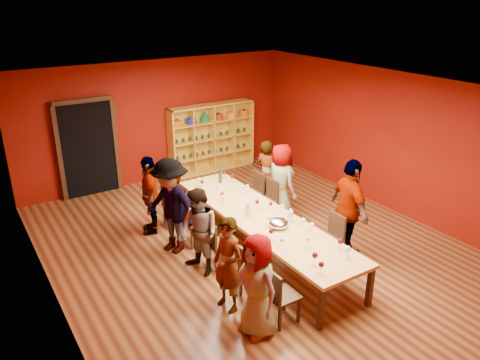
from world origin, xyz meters
The scene contains 46 objects.
room_shell centered at (0.00, 0.00, 1.50)m, with size 7.10×9.10×3.04m.
tasting_table centered at (0.00, 0.00, 0.70)m, with size 1.10×4.50×0.75m.
doorway centered at (-1.80, 4.43, 1.12)m, with size 1.40×0.17×2.30m.
shelving_unit centered at (1.40, 4.32, 0.98)m, with size 2.40×0.40×1.80m.
chair_person_left_0 centered at (-0.91, -1.72, 0.50)m, with size 0.42×0.42×0.89m.
person_left_0 centered at (-1.28, -1.72, 0.77)m, with size 0.75×0.41×1.53m, color #4D4D52.
chair_person_left_1 centered at (-0.91, -1.04, 0.50)m, with size 0.42×0.42×0.89m.
person_left_1 centered at (-1.34, -1.04, 0.75)m, with size 0.55×0.40×1.50m, color #C0818A.
chair_person_left_2 centered at (-0.91, 0.05, 0.50)m, with size 0.42×0.42×0.89m.
person_left_2 centered at (-1.23, 0.05, 0.76)m, with size 0.74×0.41×1.53m, color #151A3A.
chair_person_left_3 centered at (-0.91, 0.97, 0.50)m, with size 0.42×0.42×0.89m.
person_left_3 centered at (-1.32, 0.97, 0.90)m, with size 1.17×0.48×1.81m, color silver.
chair_person_left_4 centered at (-0.91, 1.88, 0.50)m, with size 0.42×0.42×0.89m.
person_left_4 centered at (-1.35, 1.88, 0.80)m, with size 0.93×0.43×1.60m, color pink.
chair_person_right_1 centered at (0.91, -0.86, 0.50)m, with size 0.42×0.42×0.89m.
person_right_1 centered at (1.29, -0.86, 0.92)m, with size 1.08×0.49×1.84m, color #5E8DC1.
chair_person_right_3 centered at (0.91, 1.05, 0.50)m, with size 0.42×0.42×0.89m.
person_right_3 centered at (1.23, 1.05, 0.80)m, with size 0.79×0.43×1.61m, color #161D3D.
chair_person_right_4 centered at (0.91, 1.56, 0.50)m, with size 0.42×0.42×0.89m.
person_right_4 centered at (1.23, 1.56, 0.78)m, with size 0.57×0.42×1.56m, color silver.
wine_glass_0 centered at (-0.27, 1.72, 0.88)m, with size 0.07×0.07×0.18m.
wine_glass_1 centered at (-0.30, 1.83, 0.89)m, with size 0.08×0.08×0.19m.
wine_glass_2 centered at (-0.08, -0.36, 0.90)m, with size 0.08×0.08×0.20m.
wine_glass_3 centered at (0.37, 1.92, 0.88)m, with size 0.07×0.07×0.18m.
wine_glass_4 centered at (0.28, 0.11, 0.88)m, with size 0.07×0.07×0.18m.
wine_glass_5 centered at (-0.13, 1.32, 0.88)m, with size 0.07×0.07×0.19m.
wine_glass_6 centered at (0.37, 1.61, 0.89)m, with size 0.08×0.08×0.20m.
wine_glass_7 centered at (-0.02, -1.28, 0.89)m, with size 0.08×0.08×0.20m.
wine_glass_8 centered at (0.10, 0.29, 0.89)m, with size 0.08×0.08×0.20m.
wine_glass_9 centered at (0.38, -0.12, 0.89)m, with size 0.08×0.08×0.19m.
wine_glass_10 centered at (0.27, -1.86, 0.91)m, with size 0.09×0.09×0.22m.
wine_glass_11 centered at (-0.34, -1.96, 0.90)m, with size 0.08×0.08×0.20m.
wine_glass_12 centered at (0.32, -0.76, 0.90)m, with size 0.08×0.08×0.21m.
wine_glass_13 centered at (-0.30, 0.86, 0.88)m, with size 0.07×0.07×0.18m.
wine_glass_14 centered at (-0.27, 0.92, 0.89)m, with size 0.08×0.08×0.20m.
wine_glass_15 centered at (0.34, -1.63, 0.91)m, with size 0.09×0.09×0.22m.
wine_glass_16 centered at (-0.26, -1.73, 0.91)m, with size 0.09×0.09×0.22m.
wine_glass_17 centered at (0.37, 1.02, 0.88)m, with size 0.07×0.07×0.18m.
wine_glass_18 centered at (-0.35, -0.77, 0.89)m, with size 0.08×0.08×0.20m.
wine_glass_19 centered at (0.34, -0.97, 0.90)m, with size 0.08×0.08×0.21m.
wine_glass_20 centered at (0.28, 0.87, 0.88)m, with size 0.07×0.07×0.18m.
wine_glass_21 centered at (-0.36, -1.08, 0.89)m, with size 0.08×0.08×0.19m.
spittoon_bowl centered at (0.00, -0.50, 0.83)m, with size 0.34×0.34×0.19m, color silver.
carafe_a centered at (-0.18, 0.16, 0.87)m, with size 0.12×0.12×0.27m.
carafe_b centered at (0.32, -0.42, 0.86)m, with size 0.11×0.11×0.23m.
wine_bottle centered at (0.19, 1.78, 0.87)m, with size 0.08×0.08×0.30m.
Camera 1 is at (-4.37, -6.12, 4.50)m, focal length 35.00 mm.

